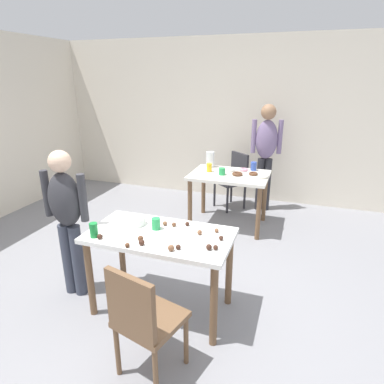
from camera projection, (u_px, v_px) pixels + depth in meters
ground_plane at (167, 310)px, 2.96m from camera, size 6.40×6.40×0.00m
wall_back at (241, 121)px, 5.38m from camera, size 6.40×0.10×2.60m
dining_table_near at (160, 245)px, 2.78m from camera, size 1.21×0.65×0.75m
dining_table_far at (229, 182)px, 4.46m from camera, size 1.03×0.74×0.75m
chair_near_table at (143, 318)px, 2.15m from camera, size 0.49×0.49×0.87m
chair_far_table at (234, 177)px, 5.17m from camera, size 0.56×0.56×0.87m
person_girl_near at (67, 213)px, 2.94m from camera, size 0.45×0.20×1.40m
person_adult_far at (266, 148)px, 4.89m from camera, size 0.46×0.25×1.62m
mixing_bowl at (134, 221)px, 2.90m from camera, size 0.20×0.20×0.06m
soda_can at (94, 230)px, 2.66m from camera, size 0.07×0.07×0.12m
fork_near at (206, 228)px, 2.84m from camera, size 0.17×0.02×0.01m
cup_near_0 at (156, 224)px, 2.80m from camera, size 0.07×0.07×0.10m
cake_ball_0 at (217, 230)px, 2.75m from camera, size 0.04×0.04×0.04m
cake_ball_1 at (209, 247)px, 2.47m from camera, size 0.05×0.05×0.05m
cake_ball_2 at (200, 232)px, 2.71m from camera, size 0.04×0.04×0.04m
cake_ball_3 at (221, 238)px, 2.62m from camera, size 0.04×0.04×0.04m
cake_ball_4 at (127, 245)px, 2.51m from camera, size 0.04×0.04×0.04m
cake_ball_5 at (187, 224)px, 2.87m from camera, size 0.04×0.04×0.04m
cake_ball_6 at (142, 243)px, 2.54m from camera, size 0.05×0.05×0.05m
cake_ball_7 at (165, 223)px, 2.88m from camera, size 0.04×0.04×0.04m
cake_ball_8 at (216, 247)px, 2.47m from camera, size 0.04×0.04×0.04m
cake_ball_9 at (100, 237)px, 2.64m from camera, size 0.04×0.04×0.04m
cake_ball_10 at (157, 219)px, 2.96m from camera, size 0.04×0.04×0.04m
cake_ball_11 at (141, 238)px, 2.60m from camera, size 0.05×0.05×0.05m
cake_ball_12 at (174, 224)px, 2.86m from camera, size 0.04×0.04×0.04m
cake_ball_13 at (171, 248)px, 2.46m from camera, size 0.05×0.05×0.05m
cake_ball_14 at (178, 247)px, 2.48m from camera, size 0.04×0.04×0.04m
pitcher_far at (210, 159)px, 4.72m from camera, size 0.12×0.12×0.22m
cup_far_0 at (222, 171)px, 4.36m from camera, size 0.09×0.09×0.09m
cup_far_1 at (209, 168)px, 4.50m from camera, size 0.07×0.07×0.12m
cup_far_2 at (254, 166)px, 4.57m from camera, size 0.08×0.08×0.12m
donut_far_0 at (263, 176)px, 4.25m from camera, size 0.14×0.14×0.04m
donut_far_1 at (231, 170)px, 4.56m from camera, size 0.10×0.10×0.03m
donut_far_2 at (237, 174)px, 4.35m from camera, size 0.14×0.14×0.04m
donut_far_3 at (253, 174)px, 4.36m from camera, size 0.12×0.12×0.04m
donut_far_4 at (244, 170)px, 4.56m from camera, size 0.11×0.11×0.03m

